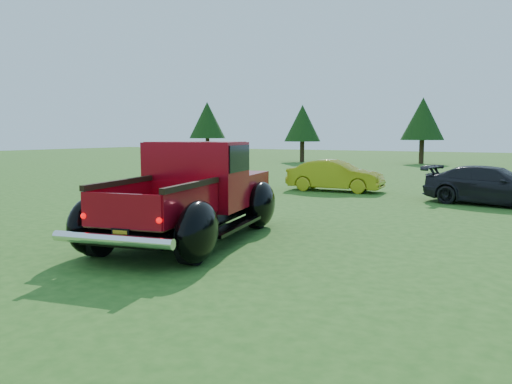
% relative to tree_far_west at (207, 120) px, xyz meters
% --- Properties ---
extents(ground, '(120.00, 120.00, 0.00)m').
position_rel_tree_far_west_xyz_m(ground, '(22.00, -30.00, -3.52)').
color(ground, '#285618').
rests_on(ground, ground).
extents(tree_far_west, '(3.33, 3.33, 5.20)m').
position_rel_tree_far_west_xyz_m(tree_far_west, '(0.00, 0.00, 0.00)').
color(tree_far_west, '#332114').
rests_on(tree_far_west, ground).
extents(tree_west, '(2.94, 2.94, 4.60)m').
position_rel_tree_far_west_xyz_m(tree_west, '(10.00, -1.00, -0.41)').
color(tree_west, '#332114').
rests_on(tree_west, ground).
extents(tree_mid_left, '(3.20, 3.20, 5.00)m').
position_rel_tree_far_west_xyz_m(tree_mid_left, '(19.00, 1.00, -0.14)').
color(tree_mid_left, '#332114').
rests_on(tree_mid_left, ground).
extents(pickup_truck, '(3.43, 5.80, 2.05)m').
position_rel_tree_far_west_xyz_m(pickup_truck, '(20.19, -29.60, -2.55)').
color(pickup_truck, black).
rests_on(pickup_truck, ground).
extents(show_car_red, '(4.59, 2.21, 1.51)m').
position_rel_tree_far_west_xyz_m(show_car_red, '(15.27, -22.35, -2.76)').
color(show_car_red, maroon).
rests_on(show_car_red, ground).
extents(show_car_yellow, '(3.77, 1.54, 1.21)m').
position_rel_tree_far_west_xyz_m(show_car_yellow, '(19.75, -19.83, -2.91)').
color(show_car_yellow, '#B0A417').
rests_on(show_car_yellow, ground).
extents(show_car_grey, '(4.41, 2.43, 1.21)m').
position_rel_tree_far_west_xyz_m(show_car_grey, '(25.43, -21.11, -2.91)').
color(show_car_grey, black).
rests_on(show_car_grey, ground).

